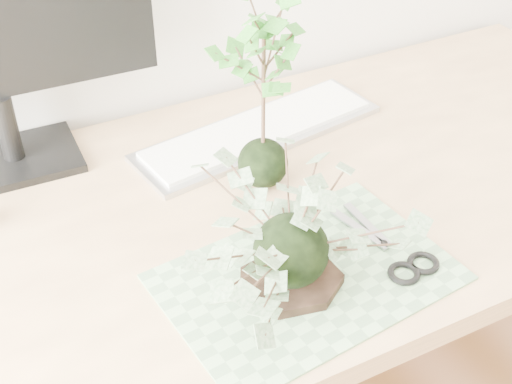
# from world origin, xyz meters

# --- Properties ---
(desk) EXTENTS (1.60, 0.70, 0.74)m
(desk) POSITION_xyz_m (0.08, 1.23, 0.65)
(desk) COLOR tan
(desk) RESTS_ON ground_plane
(cutting_mat) EXTENTS (0.43, 0.31, 0.00)m
(cutting_mat) POSITION_xyz_m (0.03, 1.04, 0.74)
(cutting_mat) COLOR #5D855B
(cutting_mat) RESTS_ON desk
(stone_dish) EXTENTS (0.18, 0.18, 0.01)m
(stone_dish) POSITION_xyz_m (0.00, 1.04, 0.75)
(stone_dish) COLOR black
(stone_dish) RESTS_ON cutting_mat
(ivy_kokedama) EXTENTS (0.34, 0.34, 0.21)m
(ivy_kokedama) POSITION_xyz_m (0.00, 1.04, 0.86)
(ivy_kokedama) COLOR black
(ivy_kokedama) RESTS_ON stone_dish
(maple_kokedama) EXTENTS (0.22, 0.22, 0.35)m
(maple_kokedama) POSITION_xyz_m (0.08, 1.27, 0.98)
(maple_kokedama) COLOR black
(maple_kokedama) RESTS_ON desk
(keyboard) EXTENTS (0.49, 0.21, 0.02)m
(keyboard) POSITION_xyz_m (0.14, 1.41, 0.75)
(keyboard) COLOR #AEAFB4
(keyboard) RESTS_ON desk
(scissors) EXTENTS (0.09, 0.19, 0.01)m
(scissors) POSITION_xyz_m (0.17, 1.01, 0.75)
(scissors) COLOR gray
(scissors) RESTS_ON cutting_mat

